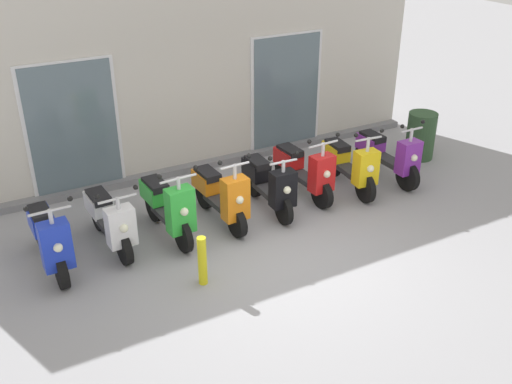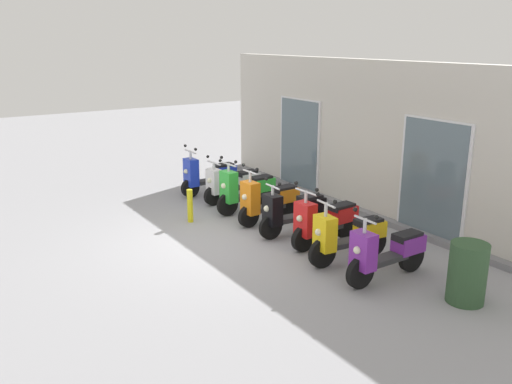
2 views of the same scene
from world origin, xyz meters
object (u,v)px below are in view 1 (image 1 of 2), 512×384
at_px(trash_bin, 421,136).
at_px(scooter_white, 110,219).
at_px(scooter_orange, 221,195).
at_px(scooter_black, 269,183).
at_px(scooter_purple, 388,154).
at_px(scooter_green, 168,206).
at_px(scooter_red, 304,170).
at_px(curb_bollard, 202,261).
at_px(scooter_yellow, 350,164).
at_px(scooter_blue, 49,238).

bearing_deg(trash_bin, scooter_white, -177.45).
distance_m(scooter_orange, scooter_black, 0.85).
xyz_separation_m(scooter_purple, trash_bin, (1.17, 0.42, -0.01)).
xyz_separation_m(scooter_green, trash_bin, (5.33, 0.43, -0.06)).
bearing_deg(scooter_black, scooter_red, 11.16).
bearing_deg(curb_bollard, scooter_green, 87.74).
relative_size(scooter_orange, scooter_yellow, 0.95).
height_order(curb_bollard, trash_bin, trash_bin).
distance_m(scooter_orange, trash_bin, 4.49).
xyz_separation_m(scooter_red, scooter_purple, (1.68, -0.15, -0.01)).
relative_size(scooter_white, trash_bin, 1.71).
distance_m(scooter_white, scooter_orange, 1.71).
distance_m(scooter_white, scooter_black, 2.55).
xyz_separation_m(scooter_blue, scooter_orange, (2.57, 0.02, 0.01)).
xyz_separation_m(scooter_green, scooter_orange, (0.87, 0.01, -0.03)).
bearing_deg(scooter_purple, scooter_blue, -179.75).
bearing_deg(curb_bollard, scooter_white, 117.69).
height_order(scooter_black, trash_bin, scooter_black).
relative_size(scooter_white, scooter_orange, 1.01).
relative_size(scooter_black, curb_bollard, 2.19).
height_order(scooter_blue, scooter_green, scooter_green).
bearing_deg(trash_bin, scooter_red, -174.53).
xyz_separation_m(scooter_blue, scooter_yellow, (5.01, 0.00, 0.01)).
relative_size(scooter_white, scooter_black, 1.01).
bearing_deg(scooter_blue, scooter_white, 11.05).
xyz_separation_m(scooter_black, trash_bin, (3.62, 0.43, -0.03)).
bearing_deg(scooter_red, scooter_purple, -4.99).
height_order(scooter_white, scooter_yellow, scooter_yellow).
distance_m(scooter_green, scooter_orange, 0.87).
distance_m(scooter_white, scooter_red, 3.32).
bearing_deg(trash_bin, scooter_black, -173.30).
distance_m(scooter_red, scooter_purple, 1.68).
xyz_separation_m(scooter_orange, scooter_black, (0.85, -0.00, 0.00)).
height_order(scooter_orange, curb_bollard, scooter_orange).
relative_size(scooter_green, scooter_purple, 0.94).
height_order(scooter_black, scooter_purple, scooter_purple).
relative_size(scooter_orange, scooter_purple, 0.92).
relative_size(scooter_blue, scooter_red, 0.99).
xyz_separation_m(scooter_red, scooter_yellow, (0.81, -0.17, 0.01)).
distance_m(scooter_orange, scooter_purple, 3.30).
height_order(scooter_green, scooter_orange, scooter_orange).
distance_m(scooter_red, curb_bollard, 2.95).
xyz_separation_m(scooter_blue, scooter_green, (1.70, 0.02, 0.04)).
relative_size(scooter_orange, scooter_black, 0.99).
bearing_deg(scooter_white, scooter_green, -10.52).
bearing_deg(scooter_black, curb_bollard, -142.87).
bearing_deg(scooter_orange, curb_bollard, -124.45).
bearing_deg(scooter_orange, scooter_white, 175.01).
bearing_deg(scooter_red, curb_bollard, -149.61).
distance_m(scooter_black, scooter_red, 0.79).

